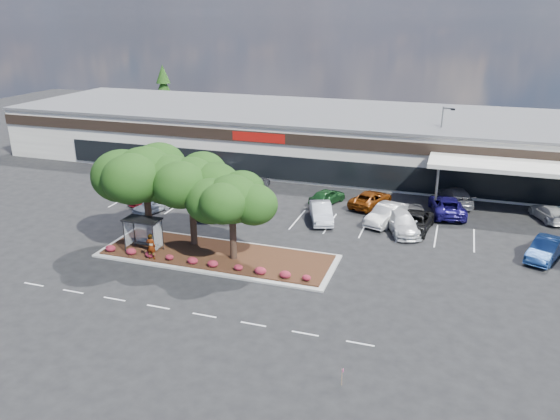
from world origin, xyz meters
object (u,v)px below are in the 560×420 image
(survey_stake, at_px, (342,375))
(car_0, at_px, (150,195))
(car_1, at_px, (152,205))
(light_pole, at_px, (440,152))

(survey_stake, relative_size, car_0, 0.20)
(car_1, bearing_deg, car_0, 144.31)
(survey_stake, distance_m, car_0, 32.03)
(light_pole, relative_size, car_1, 2.12)
(light_pole, height_order, survey_stake, light_pole)
(survey_stake, height_order, car_0, car_0)
(light_pole, xyz_separation_m, survey_stake, (-2.52, -35.84, -3.05))
(survey_stake, xyz_separation_m, car_0, (-23.70, 21.55, 0.07))
(light_pole, relative_size, car_0, 1.75)
(car_0, xyz_separation_m, car_1, (1.69, -2.48, -0.02))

